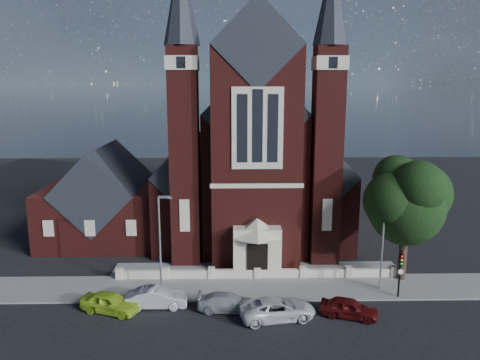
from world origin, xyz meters
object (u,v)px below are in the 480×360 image
object	(u,v)px
car_silver_b	(228,302)
parish_hall	(106,202)
car_white_suv	(277,309)
street_lamp_right	(384,237)
traffic_signal	(400,268)
street_tree	(409,203)
car_silver_a	(157,298)
car_lime_van	(110,303)
church	(250,157)
car_dark_red	(349,308)
street_lamp_left	(161,238)

from	to	relation	value
car_silver_b	parish_hall	bearing A→B (deg)	42.43
car_white_suv	street_lamp_right	bearing A→B (deg)	-73.13
traffic_signal	street_tree	bearing A→B (deg)	64.05
street_tree	traffic_signal	bearing A→B (deg)	-115.95
car_silver_b	street_tree	bearing A→B (deg)	-66.75
car_silver_a	traffic_signal	bearing A→B (deg)	-88.48
parish_hall	car_lime_van	distance (m)	18.33
parish_hall	street_lamp_right	xyz separation A→B (m)	(26.09, -14.00, 0.59)
church	street_tree	bearing A→B (deg)	-53.83
street_lamp_right	car_silver_a	xyz separation A→B (m)	(-18.05, -2.71, -3.83)
traffic_signal	car_silver_a	bearing A→B (deg)	-176.57
traffic_signal	car_dark_red	size ratio (longest dim) A/B	0.96
parish_hall	car_white_suv	distance (m)	25.47
church	car_silver_b	bearing A→B (deg)	-96.48
car_silver_b	car_white_suv	size ratio (longest dim) A/B	0.83
street_lamp_right	car_silver_b	size ratio (longest dim) A/B	1.77
car_silver_a	car_silver_b	bearing A→B (deg)	-98.94
traffic_signal	car_silver_b	xyz separation A→B (m)	(-13.53, -1.80, -1.92)
church	street_tree	size ratio (longest dim) A/B	3.26
street_lamp_left	car_silver_b	distance (m)	7.47
church	traffic_signal	xyz separation A→B (m)	(11.00, -20.52, -5.60)
church	traffic_signal	size ratio (longest dim) A/B	8.72
street_lamp_right	car_white_suv	world-z (taller)	street_lamp_right
street_tree	street_lamp_left	bearing A→B (deg)	-175.24
street_lamp_right	street_lamp_left	bearing A→B (deg)	180.00
street_lamp_right	car_silver_b	bearing A→B (deg)	-165.01
car_lime_van	church	bearing A→B (deg)	-7.69
parish_hall	street_tree	world-z (taller)	street_tree
church	parish_hall	xyz separation A→B (m)	(-16.00, -4.94, -4.17)
church	car_silver_b	xyz separation A→B (m)	(-2.53, -22.32, -7.52)
car_dark_red	car_silver_a	bearing A→B (deg)	101.95
parish_hall	car_silver_a	bearing A→B (deg)	-64.31
traffic_signal	car_white_suv	bearing A→B (deg)	-162.87
church	car_silver_a	size ratio (longest dim) A/B	7.53
church	car_silver_b	size ratio (longest dim) A/B	7.62
car_lime_van	car_silver_a	bearing A→B (deg)	-58.86
church	car_white_suv	xyz separation A→B (m)	(1.05, -23.58, -7.42)
church	street_tree	world-z (taller)	church
church	car_silver_b	world-z (taller)	church
car_silver_b	car_silver_a	bearing A→B (deg)	87.63
car_lime_van	street_tree	bearing A→B (deg)	-58.74
car_silver_a	car_dark_red	bearing A→B (deg)	-99.08
street_lamp_right	traffic_signal	distance (m)	2.71
street_lamp_left	car_white_suv	xyz separation A→B (m)	(8.96, -4.64, -3.83)
church	street_lamp_right	xyz separation A→B (m)	(10.09, -18.94, -3.59)
parish_hall	traffic_signal	world-z (taller)	parish_hall
parish_hall	street_tree	bearing A→B (deg)	-23.26
car_white_suv	car_silver_b	bearing A→B (deg)	60.32
car_silver_b	traffic_signal	bearing A→B (deg)	-77.74
street_lamp_right	car_lime_van	distance (m)	22.02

